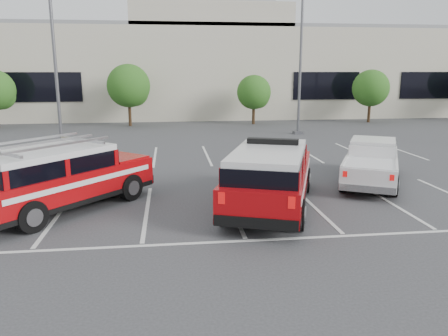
# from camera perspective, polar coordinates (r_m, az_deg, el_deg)

# --- Properties ---
(ground) EXTENTS (120.00, 120.00, 0.00)m
(ground) POSITION_cam_1_polar(r_m,az_deg,el_deg) (14.24, 0.92, -5.20)
(ground) COLOR #363639
(ground) RESTS_ON ground
(stall_markings) EXTENTS (23.00, 15.00, 0.01)m
(stall_markings) POSITION_cam_1_polar(r_m,az_deg,el_deg) (18.54, -1.04, -0.94)
(stall_markings) COLOR silver
(stall_markings) RESTS_ON ground
(convention_building) EXTENTS (60.00, 16.99, 13.20)m
(convention_building) POSITION_cam_1_polar(r_m,az_deg,el_deg) (45.33, -4.66, 13.09)
(convention_building) COLOR beige
(convention_building) RESTS_ON ground
(tree_mid_left) EXTENTS (3.37, 3.37, 4.85)m
(tree_mid_left) POSITION_cam_1_polar(r_m,az_deg,el_deg) (35.61, -12.20, 10.27)
(tree_mid_left) COLOR #3F2B19
(tree_mid_left) RESTS_ON ground
(tree_mid_right) EXTENTS (2.77, 2.77, 3.99)m
(tree_mid_right) POSITION_cam_1_polar(r_m,az_deg,el_deg) (36.19, 4.05, 9.70)
(tree_mid_right) COLOR #3F2B19
(tree_mid_right) RESTS_ON ground
(tree_right) EXTENTS (3.07, 3.07, 4.42)m
(tree_right) POSITION_cam_1_polar(r_m,az_deg,el_deg) (39.36, 18.70, 9.70)
(tree_right) COLOR #3F2B19
(tree_right) RESTS_ON ground
(light_pole_left) EXTENTS (0.90, 0.60, 10.24)m
(light_pole_left) POSITION_cam_1_polar(r_m,az_deg,el_deg) (26.14, -21.26, 13.64)
(light_pole_left) COLOR #59595E
(light_pole_left) RESTS_ON ground
(light_pole_mid) EXTENTS (0.90, 0.60, 10.24)m
(light_pole_mid) POSITION_cam_1_polar(r_m,az_deg,el_deg) (30.75, 9.98, 14.02)
(light_pole_mid) COLOR #59595E
(light_pole_mid) RESTS_ON ground
(fire_chief_suv) EXTENTS (4.25, 6.61, 2.18)m
(fire_chief_suv) POSITION_cam_1_polar(r_m,az_deg,el_deg) (14.08, 6.02, -1.69)
(fire_chief_suv) COLOR #9B070B
(fire_chief_suv) RESTS_ON ground
(white_pickup) EXTENTS (4.20, 5.69, 1.67)m
(white_pickup) POSITION_cam_1_polar(r_m,az_deg,el_deg) (18.18, 18.67, 0.25)
(white_pickup) COLOR silver
(white_pickup) RESTS_ON ground
(ladder_suv) EXTENTS (5.51, 5.84, 2.28)m
(ladder_suv) POSITION_cam_1_polar(r_m,az_deg,el_deg) (14.75, -20.59, -1.71)
(ladder_suv) COLOR #9B070B
(ladder_suv) RESTS_ON ground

